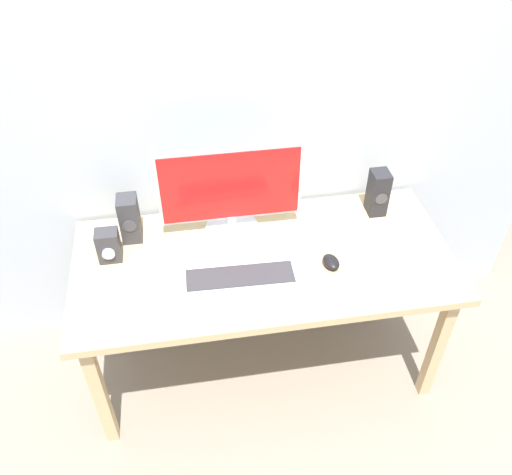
{
  "coord_description": "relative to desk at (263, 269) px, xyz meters",
  "views": [
    {
      "loc": [
        -0.3,
        -1.64,
        2.28
      ],
      "look_at": [
        -0.03,
        0.0,
        0.83
      ],
      "focal_mm": 37.97,
      "sensor_mm": 36.0,
      "label": 1
    }
  ],
  "objects": [
    {
      "name": "desk",
      "position": [
        0.0,
        0.0,
        0.0
      ],
      "size": [
        1.6,
        0.75,
        0.71
      ],
      "color": "tan",
      "rests_on": "ground_plane"
    },
    {
      "name": "ground_plane",
      "position": [
        0.0,
        0.0,
        -0.64
      ],
      "size": [
        6.0,
        6.0,
        0.0
      ],
      "primitive_type": "plane",
      "color": "gray"
    },
    {
      "name": "mouse",
      "position": [
        0.27,
        -0.09,
        0.09
      ],
      "size": [
        0.08,
        0.1,
        0.04
      ],
      "primitive_type": "ellipsoid",
      "rotation": [
        0.0,
        0.0,
        0.15
      ],
      "color": "black",
      "rests_on": "desk"
    },
    {
      "name": "monitor",
      "position": [
        -0.11,
        0.21,
        0.28
      ],
      "size": [
        0.61,
        0.24,
        0.42
      ],
      "color": "silver",
      "rests_on": "desk"
    },
    {
      "name": "speaker_left",
      "position": [
        -0.55,
        0.22,
        0.17
      ],
      "size": [
        0.08,
        0.1,
        0.21
      ],
      "color": "#333338",
      "rests_on": "desk"
    },
    {
      "name": "audio_controller",
      "position": [
        -0.64,
        0.1,
        0.14
      ],
      "size": [
        0.09,
        0.09,
        0.15
      ],
      "color": "#333338",
      "rests_on": "desk"
    },
    {
      "name": "keyboard_primary",
      "position": [
        -0.12,
        -0.11,
        0.08
      ],
      "size": [
        0.48,
        0.17,
        0.02
      ],
      "color": "silver",
      "rests_on": "desk"
    },
    {
      "name": "speaker_right",
      "position": [
        0.57,
        0.23,
        0.17
      ],
      "size": [
        0.08,
        0.1,
        0.22
      ],
      "color": "#232328",
      "rests_on": "desk"
    },
    {
      "name": "wall_back",
      "position": [
        0.0,
        0.41,
        0.86
      ],
      "size": [
        2.91,
        0.04,
        3.0
      ],
      "primitive_type": "cube",
      "color": "#B2BCC6",
      "rests_on": "ground_plane"
    }
  ]
}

